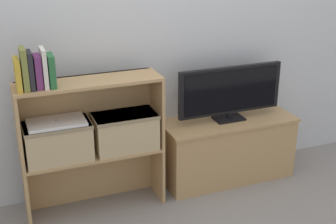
{
  "coord_description": "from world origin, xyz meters",
  "views": [
    {
      "loc": [
        -1.08,
        -2.63,
        1.8
      ],
      "look_at": [
        0.0,
        0.14,
        0.63
      ],
      "focal_mm": 50.0,
      "sensor_mm": 36.0,
      "label": 1
    }
  ],
  "objects": [
    {
      "name": "ground_plane",
      "position": [
        0.0,
        0.0,
        0.0
      ],
      "size": [
        16.0,
        16.0,
        0.0
      ],
      "primitive_type": "plane",
      "color": "gray"
    },
    {
      "name": "wall_back",
      "position": [
        0.0,
        0.4,
        1.2
      ],
      "size": [
        10.0,
        0.05,
        2.4
      ],
      "color": "silver",
      "rests_on": "ground_plane"
    },
    {
      "name": "tv_stand",
      "position": [
        0.5,
        0.18,
        0.24
      ],
      "size": [
        1.0,
        0.39,
        0.48
      ],
      "color": "tan",
      "rests_on": "ground_plane"
    },
    {
      "name": "tv",
      "position": [
        0.5,
        0.18,
        0.7
      ],
      "size": [
        0.8,
        0.14,
        0.4
      ],
      "color": "black",
      "rests_on": "tv_stand"
    },
    {
      "name": "bookshelf_lower_tier",
      "position": [
        -0.53,
        0.19,
        0.27
      ],
      "size": [
        0.92,
        0.27,
        0.42
      ],
      "color": "tan",
      "rests_on": "ground_plane"
    },
    {
      "name": "bookshelf_upper_tier",
      "position": [
        -0.53,
        0.19,
        0.73
      ],
      "size": [
        0.92,
        0.27,
        0.5
      ],
      "color": "tan",
      "rests_on": "bookshelf_lower_tier"
    },
    {
      "name": "book_mustard",
      "position": [
        -0.95,
        0.1,
        1.01
      ],
      "size": [
        0.03,
        0.15,
        0.19
      ],
      "color": "gold",
      "rests_on": "bookshelf_upper_tier"
    },
    {
      "name": "book_olive",
      "position": [
        -0.91,
        0.1,
        1.04
      ],
      "size": [
        0.03,
        0.14,
        0.25
      ],
      "color": "olive",
      "rests_on": "bookshelf_upper_tier"
    },
    {
      "name": "book_charcoal",
      "position": [
        -0.87,
        0.1,
        1.03
      ],
      "size": [
        0.03,
        0.14,
        0.22
      ],
      "color": "#232328",
      "rests_on": "bookshelf_upper_tier"
    },
    {
      "name": "book_plum",
      "position": [
        -0.83,
        0.1,
        1.02
      ],
      "size": [
        0.04,
        0.12,
        0.2
      ],
      "color": "#6B2D66",
      "rests_on": "bookshelf_upper_tier"
    },
    {
      "name": "book_ivory",
      "position": [
        -0.8,
        0.1,
        1.04
      ],
      "size": [
        0.03,
        0.15,
        0.23
      ],
      "color": "silver",
      "rests_on": "bookshelf_upper_tier"
    },
    {
      "name": "book_forest",
      "position": [
        -0.76,
        0.1,
        1.02
      ],
      "size": [
        0.04,
        0.14,
        0.2
      ],
      "color": "#286638",
      "rests_on": "bookshelf_upper_tier"
    },
    {
      "name": "storage_basket_left",
      "position": [
        -0.75,
        0.12,
        0.55
      ],
      "size": [
        0.42,
        0.24,
        0.25
      ],
      "color": "tan",
      "rests_on": "bookshelf_lower_tier"
    },
    {
      "name": "storage_basket_right",
      "position": [
        -0.31,
        0.12,
        0.55
      ],
      "size": [
        0.42,
        0.24,
        0.25
      ],
      "color": "tan",
      "rests_on": "bookshelf_lower_tier"
    },
    {
      "name": "laptop",
      "position": [
        -0.75,
        0.12,
        0.68
      ],
      "size": [
        0.36,
        0.22,
        0.02
      ],
      "color": "white",
      "rests_on": "storage_basket_left"
    }
  ]
}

